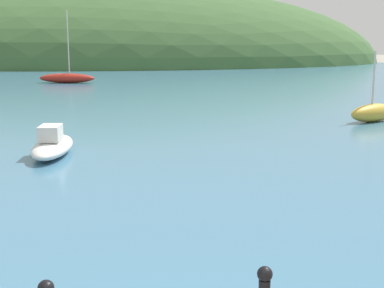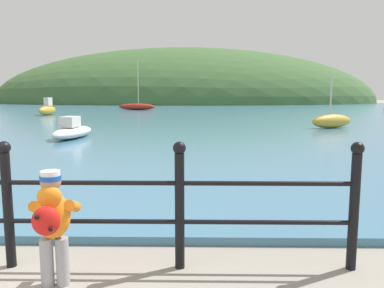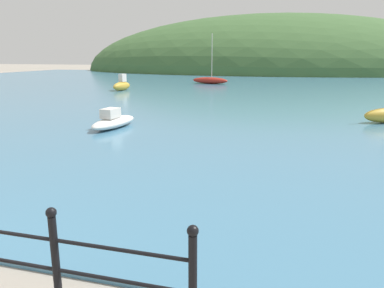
{
  "view_description": "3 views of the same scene",
  "coord_description": "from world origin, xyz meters",
  "px_view_note": "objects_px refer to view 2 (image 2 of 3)",
  "views": [
    {
      "loc": [
        -0.29,
        -2.16,
        2.89
      ],
      "look_at": [
        0.95,
        6.32,
        1.22
      ],
      "focal_mm": 50.0,
      "sensor_mm": 36.0,
      "label": 1
    },
    {
      "loc": [
        2.58,
        -1.86,
        1.64
      ],
      "look_at": [
        2.47,
        5.1,
        0.7
      ],
      "focal_mm": 35.0,
      "sensor_mm": 36.0,
      "label": 2
    },
    {
      "loc": [
        4.93,
        -1.75,
        2.83
      ],
      "look_at": [
        2.54,
        6.76,
        0.72
      ],
      "focal_mm": 35.0,
      "sensor_mm": 36.0,
      "label": 3
    }
  ],
  "objects_px": {
    "boat_mid_harbor": "(47,109)",
    "boat_blue_hull": "(137,106)",
    "boat_far_right": "(72,131)",
    "child_in_coat": "(52,218)",
    "boat_green_fishing": "(332,121)"
  },
  "relations": [
    {
      "from": "boat_mid_harbor",
      "to": "boat_blue_hull",
      "type": "height_order",
      "value": "boat_blue_hull"
    },
    {
      "from": "boat_far_right",
      "to": "boat_blue_hull",
      "type": "xyz_separation_m",
      "value": [
        -1.52,
        23.06,
        0.09
      ]
    },
    {
      "from": "child_in_coat",
      "to": "boat_far_right",
      "type": "xyz_separation_m",
      "value": [
        -3.18,
        9.96,
        -0.26
      ]
    },
    {
      "from": "boat_blue_hull",
      "to": "child_in_coat",
      "type": "bearing_deg",
      "value": -81.9
    },
    {
      "from": "boat_mid_harbor",
      "to": "child_in_coat",
      "type": "bearing_deg",
      "value": -67.97
    },
    {
      "from": "boat_mid_harbor",
      "to": "boat_far_right",
      "type": "bearing_deg",
      "value": -65.12
    },
    {
      "from": "boat_green_fishing",
      "to": "boat_mid_harbor",
      "type": "xyz_separation_m",
      "value": [
        -17.09,
        10.24,
        0.09
      ]
    },
    {
      "from": "boat_far_right",
      "to": "boat_blue_hull",
      "type": "height_order",
      "value": "boat_blue_hull"
    },
    {
      "from": "child_in_coat",
      "to": "boat_blue_hull",
      "type": "bearing_deg",
      "value": 98.1
    },
    {
      "from": "child_in_coat",
      "to": "boat_far_right",
      "type": "bearing_deg",
      "value": 107.74
    },
    {
      "from": "boat_far_right",
      "to": "boat_mid_harbor",
      "type": "height_order",
      "value": "boat_mid_harbor"
    },
    {
      "from": "child_in_coat",
      "to": "boat_green_fishing",
      "type": "xyz_separation_m",
      "value": [
        7.27,
        14.03,
        -0.18
      ]
    },
    {
      "from": "child_in_coat",
      "to": "boat_far_right",
      "type": "relative_size",
      "value": 0.37
    },
    {
      "from": "boat_far_right",
      "to": "boat_green_fishing",
      "type": "xyz_separation_m",
      "value": [
        10.46,
        4.07,
        0.07
      ]
    },
    {
      "from": "child_in_coat",
      "to": "boat_far_right",
      "type": "height_order",
      "value": "child_in_coat"
    }
  ]
}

